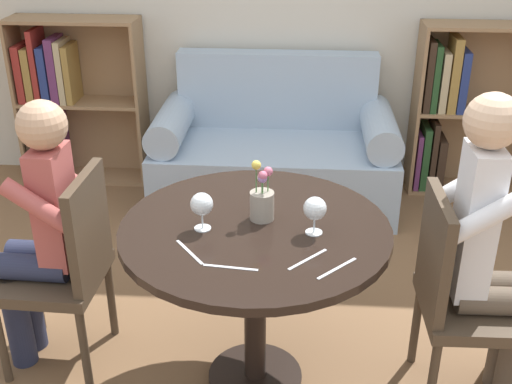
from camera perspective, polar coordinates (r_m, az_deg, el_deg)
name	(u,v)px	position (r m, az deg, el deg)	size (l,w,h in m)	color
ground_plane	(255,379)	(2.88, -0.07, -16.26)	(16.00, 16.00, 0.00)	brown
round_table	(255,256)	(2.50, -0.08, -5.69)	(1.04, 1.04, 0.75)	black
couch	(275,155)	(4.19, 1.67, 3.33)	(1.53, 0.80, 0.92)	#9EB2C6
bookshelf_left	(67,100)	(4.63, -16.47, 7.87)	(0.86, 0.28, 1.13)	#93704C
bookshelf_right	(460,109)	(4.48, 17.71, 7.04)	(0.86, 0.28, 1.13)	#93704C
chair_left	(66,263)	(2.80, -16.51, -6.11)	(0.43, 0.43, 0.90)	#473828
chair_right	(460,293)	(2.64, 17.66, -8.53)	(0.43, 0.43, 0.90)	#473828
person_left	(40,233)	(2.77, -18.63, -3.47)	(0.43, 0.35, 1.20)	#282D47
person_right	(490,251)	(2.56, 20.11, -4.98)	(0.42, 0.35, 1.30)	brown
wine_glass_left	(202,205)	(2.38, -4.85, -1.18)	(0.09, 0.09, 0.15)	white
wine_glass_right	(315,210)	(2.35, 5.26, -1.56)	(0.09, 0.09, 0.15)	white
flower_vase	(262,200)	(2.45, 0.54, -0.68)	(0.09, 0.09, 0.24)	#9E9384
knife_left_setting	(189,252)	(2.28, -5.94, -5.33)	(0.12, 0.16, 0.00)	silver
fork_left_setting	(231,268)	(2.19, -2.28, -6.72)	(0.19, 0.03, 0.00)	silver
knife_right_setting	(308,259)	(2.24, 4.62, -5.99)	(0.14, 0.15, 0.00)	silver
fork_right_setting	(337,268)	(2.20, 7.21, -6.76)	(0.14, 0.14, 0.00)	silver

